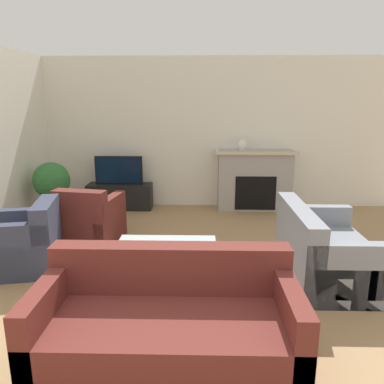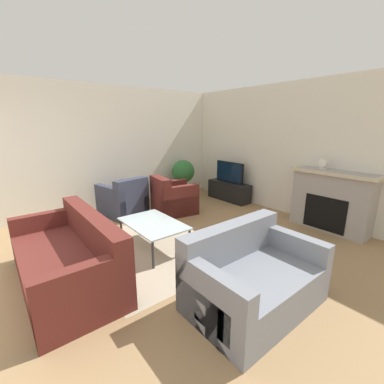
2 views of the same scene
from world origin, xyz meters
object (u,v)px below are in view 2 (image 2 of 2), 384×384
at_px(coffee_table, 153,225).
at_px(mantel_clock, 323,164).
at_px(armchair_accent, 173,200).
at_px(couch_loveseat, 252,279).
at_px(tv, 230,172).
at_px(couch_sectional, 69,260).
at_px(potted_plant, 183,174).
at_px(armchair_by_window, 124,201).

height_order(coffee_table, mantel_clock, mantel_clock).
bearing_deg(coffee_table, mantel_clock, 69.09).
height_order(armchair_accent, mantel_clock, mantel_clock).
bearing_deg(mantel_clock, couch_loveseat, -76.59).
bearing_deg(mantel_clock, armchair_accent, -142.29).
bearing_deg(tv, couch_sectional, -73.13).
xyz_separation_m(couch_sectional, coffee_table, (-0.13, 1.25, 0.10)).
relative_size(coffee_table, mantel_clock, 5.50).
bearing_deg(armchair_accent, potted_plant, -37.37).
bearing_deg(couch_loveseat, coffee_table, 95.34).
xyz_separation_m(armchair_by_window, armchair_accent, (0.57, 0.87, 0.00)).
bearing_deg(tv, armchair_accent, -91.55).
relative_size(couch_loveseat, armchair_accent, 1.49).
bearing_deg(couch_loveseat, armchair_accent, 71.27).
bearing_deg(armchair_by_window, couch_sectional, 39.07).
xyz_separation_m(couch_sectional, couch_loveseat, (1.62, 1.41, 0.00)).
xyz_separation_m(tv, couch_loveseat, (2.86, -2.67, -0.42)).
bearing_deg(couch_sectional, armchair_accent, 118.19).
distance_m(couch_sectional, mantel_clock, 4.35).
xyz_separation_m(couch_loveseat, potted_plant, (-3.80, 1.93, 0.34)).
height_order(coffee_table, potted_plant, potted_plant).
distance_m(tv, armchair_by_window, 2.66).
relative_size(couch_sectional, armchair_by_window, 1.92).
bearing_deg(mantel_clock, couch_sectional, -103.22).
relative_size(couch_loveseat, coffee_table, 1.28).
relative_size(tv, coffee_table, 0.78).
bearing_deg(armchair_by_window, coffee_table, 69.26).
bearing_deg(potted_plant, armchair_accent, -46.72).
relative_size(couch_loveseat, mantel_clock, 7.07).
height_order(couch_sectional, couch_loveseat, same).
bearing_deg(armchair_by_window, potted_plant, 178.71).
relative_size(coffee_table, potted_plant, 1.11).
xyz_separation_m(couch_sectional, armchair_by_window, (-1.85, 1.53, 0.01)).
bearing_deg(armchair_by_window, mantel_clock, 121.37).
xyz_separation_m(couch_loveseat, coffee_table, (-1.76, -0.16, 0.09)).
distance_m(couch_loveseat, armchair_accent, 3.07).
height_order(armchair_by_window, armchair_accent, same).
distance_m(armchair_accent, mantel_clock, 2.99).
bearing_deg(coffee_table, tv, 111.27).
xyz_separation_m(couch_sectional, potted_plant, (-2.18, 3.34, 0.34)).
height_order(armchair_accent, coffee_table, armchair_accent).
relative_size(armchair_by_window, mantel_clock, 5.09).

